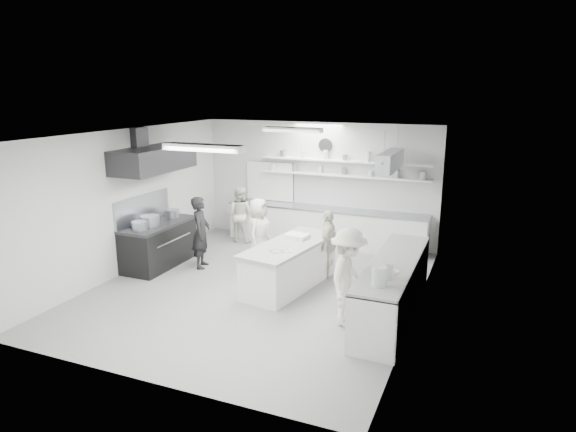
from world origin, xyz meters
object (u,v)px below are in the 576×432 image
at_px(back_counter, 325,227).
at_px(stove, 159,245).
at_px(prep_island, 290,266).
at_px(right_counter, 393,289).
at_px(cook_stove, 201,232).
at_px(cook_back, 240,214).

bearing_deg(back_counter, stove, -136.01).
bearing_deg(prep_island, right_counter, -4.45).
bearing_deg(stove, back_counter, 43.99).
xyz_separation_m(right_counter, prep_island, (-2.12, 0.53, -0.05)).
xyz_separation_m(back_counter, prep_island, (0.23, -2.87, -0.04)).
xyz_separation_m(stove, cook_stove, (0.94, 0.24, 0.33)).
height_order(back_counter, cook_stove, cook_stove).
height_order(right_counter, cook_stove, cook_stove).
height_order(stove, cook_stove, cook_stove).
xyz_separation_m(prep_island, cook_back, (-2.32, 2.35, 0.29)).
relative_size(cook_stove, cook_back, 1.10).
bearing_deg(cook_stove, stove, 86.29).
height_order(right_counter, prep_island, right_counter).
xyz_separation_m(prep_island, cook_stove, (-2.19, 0.31, 0.37)).
distance_m(right_counter, cook_back, 5.29).
relative_size(prep_island, cook_back, 1.60).
height_order(cook_stove, cook_back, cook_stove).
xyz_separation_m(stove, right_counter, (5.25, -0.60, 0.02)).
relative_size(stove, cook_back, 1.27).
relative_size(back_counter, right_counter, 1.52).
height_order(stove, back_counter, back_counter).
relative_size(stove, cook_stove, 1.15).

